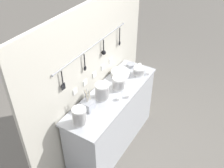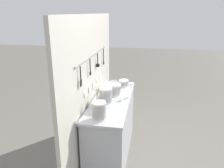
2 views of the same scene
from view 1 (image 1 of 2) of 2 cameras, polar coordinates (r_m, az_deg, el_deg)
name	(u,v)px [view 1 (image 1 of 2)]	position (r m, az deg, el deg)	size (l,w,h in m)	color
ground_plane	(112,142)	(3.79, 0.07, -12.47)	(20.00, 20.00, 0.00)	#666059
counter	(112,119)	(3.47, 0.07, -7.69)	(1.52, 0.49, 0.89)	#ADAFB5
back_wall	(93,80)	(3.24, -4.15, 0.97)	(2.32, 0.09, 1.97)	beige
bowl_stack_nested_right	(119,83)	(3.21, 1.53, 0.28)	(0.16, 0.16, 0.16)	white
bowl_stack_back_corner	(102,91)	(3.05, -2.14, -1.61)	(0.16, 0.16, 0.19)	white
bowl_stack_wide_centre	(139,71)	(3.49, 5.86, 2.88)	(0.14, 0.14, 0.10)	white
bowl_stack_short_front	(80,116)	(2.75, -7.08, -6.95)	(0.15, 0.15, 0.20)	white
plate_stack	(120,73)	(3.46, 1.84, 2.34)	(0.24, 0.24, 0.07)	white
steel_mixing_bowl	(131,65)	(3.65, 4.13, 4.16)	(0.12, 0.12, 0.04)	#93969E
cutlery_caddy	(88,105)	(2.93, -5.28, -4.60)	(0.13, 0.13, 0.27)	#93969E
cup_mid_row	(140,65)	(3.68, 6.06, 4.19)	(0.04, 0.04, 0.04)	white
cup_by_caddy	(78,114)	(2.90, -7.32, -6.49)	(0.04, 0.04, 0.04)	white
cup_edge_far	(105,90)	(3.19, -1.45, -1.36)	(0.04, 0.04, 0.04)	white
cup_beside_plates	(128,96)	(3.11, 3.45, -2.63)	(0.04, 0.04, 0.04)	white
cup_back_right	(118,98)	(3.07, 1.37, -3.17)	(0.04, 0.04, 0.04)	white
cup_back_left	(148,73)	(3.52, 7.86, 2.37)	(0.04, 0.04, 0.04)	white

